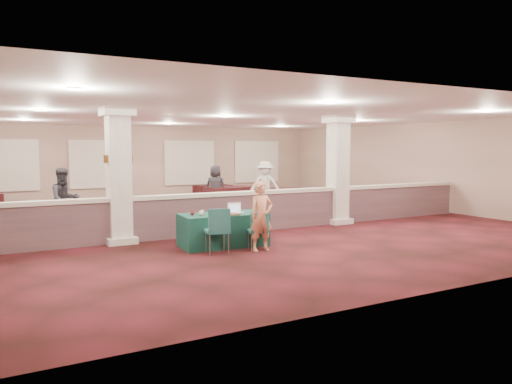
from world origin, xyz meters
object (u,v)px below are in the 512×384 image
far_table_front_left (121,216)px  attendee_c (340,184)px  far_table_front_right (279,198)px  woman (261,216)px  attendee_d (216,187)px  attendee_a (64,200)px  conf_chair_main (259,228)px  conf_chair_side (218,227)px  far_table_back_right (213,193)px  attendee_b (265,185)px  near_table (223,230)px  far_table_front_center (157,214)px  far_table_back_center (232,197)px

far_table_front_left → attendee_c: size_ratio=1.04×
far_table_front_right → attendee_c: size_ratio=0.99×
woman → attendee_c: bearing=38.6°
attendee_d → attendee_a: bearing=66.4°
conf_chair_main → attendee_a: attendee_a is taller
conf_chair_side → attendee_d: (3.24, 7.27, 0.23)m
far_table_front_left → far_table_back_right: bearing=48.3°
attendee_b → attendee_d: 1.86m
near_table → conf_chair_side: conf_chair_side is taller
far_table_front_left → attendee_c: 8.60m
conf_chair_main → attendee_d: 7.67m
woman → attendee_b: bearing=58.1°
woman → far_table_front_left: bearing=114.4°
far_table_front_right → attendee_d: 2.47m
far_table_front_left → attendee_b: (6.02, 2.54, 0.49)m
near_table → far_table_back_right: near_table is taller
far_table_front_left → far_table_front_right: (6.57, 2.41, -0.02)m
far_table_front_center → far_table_front_right: 6.06m
far_table_front_left → far_table_front_right: 7.00m
far_table_back_center → attendee_d: size_ratio=1.20×
woman → attendee_a: 5.91m
conf_chair_main → far_table_front_right: bearing=71.6°
far_table_front_center → far_table_back_center: size_ratio=1.01×
far_table_front_right → attendee_d: bearing=161.1°
attendee_b → woman: bearing=-86.8°
far_table_front_center → attendee_d: size_ratio=1.21×
far_table_back_right → far_table_front_center: bearing=-126.0°
attendee_c → woman: bearing=178.1°
near_table → conf_chair_side: (-0.48, -0.77, 0.21)m
far_table_front_center → far_table_front_right: size_ratio=1.09×
attendee_b → attendee_c: 2.83m
far_table_front_left → far_table_front_center: bearing=-0.0°
conf_chair_side → attendee_b: bearing=64.2°
conf_chair_main → far_table_front_right: (4.58, 6.53, -0.13)m
attendee_a → attendee_c: 9.89m
far_table_front_center → attendee_d: (3.26, 3.20, 0.41)m
woman → far_table_back_center: size_ratio=0.78×
conf_chair_side → far_table_front_right: bearing=60.7°
far_table_front_center → attendee_c: attendee_c is taller
attendee_c → near_table: bearing=171.1°
conf_chair_main → conf_chair_side: conf_chair_side is taller
far_table_front_left → far_table_back_right: size_ratio=1.20×
near_table → far_table_front_right: 7.63m
conf_chair_side → conf_chair_main: bearing=8.2°
attendee_a → woman: bearing=-70.9°
near_table → far_table_front_right: near_table is taller
far_table_back_right → far_table_front_right: bearing=-74.4°
attendee_c → attendee_a: bearing=141.6°
far_table_front_right → far_table_front_left: bearing=-159.8°
far_table_front_center → near_table: bearing=-81.4°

